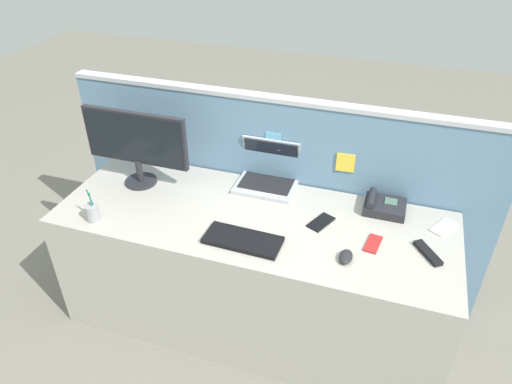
% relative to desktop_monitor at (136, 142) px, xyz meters
% --- Properties ---
extents(ground_plane, '(10.00, 10.00, 0.00)m').
position_rel_desktop_monitor_xyz_m(ground_plane, '(0.70, -0.12, -0.98)').
color(ground_plane, slate).
extents(desk, '(2.02, 0.73, 0.73)m').
position_rel_desktop_monitor_xyz_m(desk, '(0.70, -0.12, -0.62)').
color(desk, '#ADA89E').
rests_on(desk, ground_plane).
extents(cubicle_divider, '(2.42, 0.07, 1.22)m').
position_rel_desktop_monitor_xyz_m(cubicle_divider, '(0.70, 0.29, -0.37)').
color(cubicle_divider, '#6084A3').
rests_on(cubicle_divider, ground_plane).
extents(desktop_monitor, '(0.59, 0.18, 0.42)m').
position_rel_desktop_monitor_xyz_m(desktop_monitor, '(0.00, 0.00, 0.00)').
color(desktop_monitor, '#232328').
rests_on(desktop_monitor, desk).
extents(laptop, '(0.33, 0.27, 0.26)m').
position_rel_desktop_monitor_xyz_m(laptop, '(0.68, 0.22, -0.19)').
color(laptop, '#B2B5BC').
rests_on(laptop, desk).
extents(desk_phone, '(0.21, 0.17, 0.08)m').
position_rel_desktop_monitor_xyz_m(desk_phone, '(1.32, 0.15, -0.23)').
color(desk_phone, '#232328').
rests_on(desk_phone, desk).
extents(keyboard_main, '(0.37, 0.17, 0.02)m').
position_rel_desktop_monitor_xyz_m(keyboard_main, '(0.72, -0.32, -0.24)').
color(keyboard_main, black).
rests_on(keyboard_main, desk).
extents(computer_mouse_right_hand, '(0.06, 0.10, 0.03)m').
position_rel_desktop_monitor_xyz_m(computer_mouse_right_hand, '(1.20, -0.29, -0.24)').
color(computer_mouse_right_hand, '#232328').
rests_on(computer_mouse_right_hand, desk).
extents(pen_cup, '(0.07, 0.07, 0.18)m').
position_rel_desktop_monitor_xyz_m(pen_cup, '(-0.05, -0.39, -0.21)').
color(pen_cup, '#99999E').
rests_on(pen_cup, desk).
extents(cell_phone_black_slab, '(0.13, 0.17, 0.01)m').
position_rel_desktop_monitor_xyz_m(cell_phone_black_slab, '(1.04, -0.06, -0.25)').
color(cell_phone_black_slab, black).
rests_on(cell_phone_black_slab, desk).
extents(cell_phone_white_slab, '(0.14, 0.16, 0.01)m').
position_rel_desktop_monitor_xyz_m(cell_phone_white_slab, '(1.62, 0.09, -0.25)').
color(cell_phone_white_slab, silver).
rests_on(cell_phone_white_slab, desk).
extents(cell_phone_red_case, '(0.08, 0.14, 0.01)m').
position_rel_desktop_monitor_xyz_m(cell_phone_red_case, '(1.30, -0.15, -0.25)').
color(cell_phone_red_case, '#B22323').
rests_on(cell_phone_red_case, desk).
extents(tv_remote, '(0.13, 0.16, 0.02)m').
position_rel_desktop_monitor_xyz_m(tv_remote, '(1.55, -0.14, -0.24)').
color(tv_remote, black).
rests_on(tv_remote, desk).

